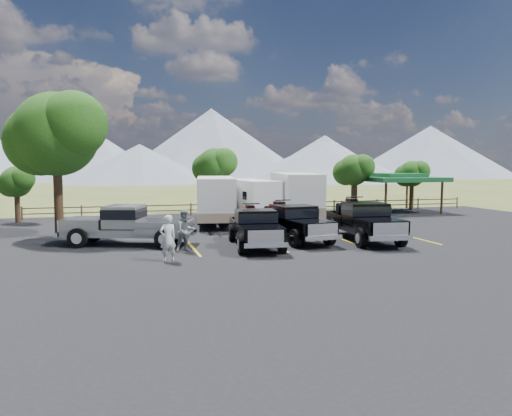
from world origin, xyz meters
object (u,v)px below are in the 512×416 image
object	(u,v)px
pavilion	(398,178)
person_b	(185,231)
trailer_right	(295,196)
pickup_silver	(128,224)
rig_right	(363,220)
trailer_center	(251,200)
tree_big_nw	(55,134)
rig_center	(293,221)
trailer_left	(215,200)
person_a	(168,238)
rig_left	(255,227)

from	to	relation	value
pavilion	person_b	distance (m)	24.22
trailer_right	pickup_silver	bearing A→B (deg)	-136.93
rig_right	trailer_center	xyz separation A→B (m)	(-3.50, 9.59, 0.44)
pavilion	tree_big_nw	bearing A→B (deg)	-162.66
tree_big_nw	pavilion	xyz separation A→B (m)	(25.55, 7.97, -2.81)
rig_center	trailer_left	world-z (taller)	trailer_left
rig_right	pickup_silver	size ratio (longest dim) A/B	0.99
person_a	rig_left	bearing A→B (deg)	-165.44
trailer_center	person_b	world-z (taller)	trailer_center
rig_center	trailer_left	distance (m)	8.06
rig_center	trailer_right	world-z (taller)	trailer_right
pavilion	person_a	xyz separation A→B (m)	(-20.45, -16.42, -1.78)
trailer_center	rig_right	bearing A→B (deg)	-74.70
tree_big_nw	trailer_right	xyz separation A→B (m)	(15.25, 4.34, -3.83)
pavilion	trailer_left	size ratio (longest dim) A/B	0.69
tree_big_nw	rig_center	world-z (taller)	tree_big_nw
tree_big_nw	rig_center	bearing A→B (deg)	-20.49
tree_big_nw	trailer_right	bearing A→B (deg)	15.90
rig_center	rig_right	xyz separation A→B (m)	(3.57, -0.92, 0.07)
rig_left	rig_right	bearing A→B (deg)	9.79
pickup_silver	person_a	bearing A→B (deg)	36.11
rig_left	rig_center	world-z (taller)	rig_center
rig_center	trailer_center	xyz separation A→B (m)	(0.07, 8.67, 0.52)
pickup_silver	trailer_center	bearing A→B (deg)	152.06
rig_center	pickup_silver	world-z (taller)	rig_center
trailer_center	person_b	bearing A→B (deg)	-124.01
pavilion	rig_center	distance (m)	18.53
rig_right	trailer_right	bearing A→B (deg)	97.24
trailer_center	person_a	size ratio (longest dim) A/B	4.31
rig_right	pickup_silver	world-z (taller)	rig_right
rig_right	pickup_silver	xyz separation A→B (m)	(-11.89, 1.67, -0.05)
pickup_silver	trailer_right	bearing A→B (deg)	143.36
tree_big_nw	rig_right	bearing A→B (deg)	-19.13
tree_big_nw	trailer_left	size ratio (longest dim) A/B	0.87
rig_right	person_a	size ratio (longest dim) A/B	3.52
rig_right	trailer_right	size ratio (longest dim) A/B	0.71
rig_left	rig_right	size ratio (longest dim) A/B	0.91
trailer_left	pavilion	bearing A→B (deg)	26.03
pavilion	trailer_center	bearing A→B (deg)	-164.49
tree_big_nw	pavilion	size ratio (longest dim) A/B	1.26
rig_left	rig_center	xyz separation A→B (m)	(2.41, 1.28, 0.02)
rig_left	trailer_center	bearing A→B (deg)	82.31
trailer_left	rig_right	bearing A→B (deg)	-44.35
rig_center	trailer_center	world-z (taller)	trailer_center
rig_center	trailer_left	xyz separation A→B (m)	(-2.65, 7.59, 0.64)
pavilion	person_b	bearing A→B (deg)	-143.67
trailer_left	trailer_center	distance (m)	2.93
rig_right	person_b	xyz separation A→B (m)	(-9.41, -0.96, -0.11)
rig_left	pavilion	bearing A→B (deg)	46.83
trailer_left	person_a	world-z (taller)	trailer_left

